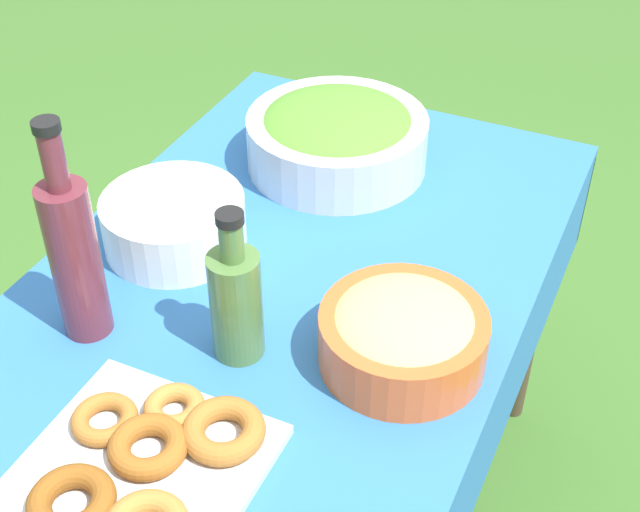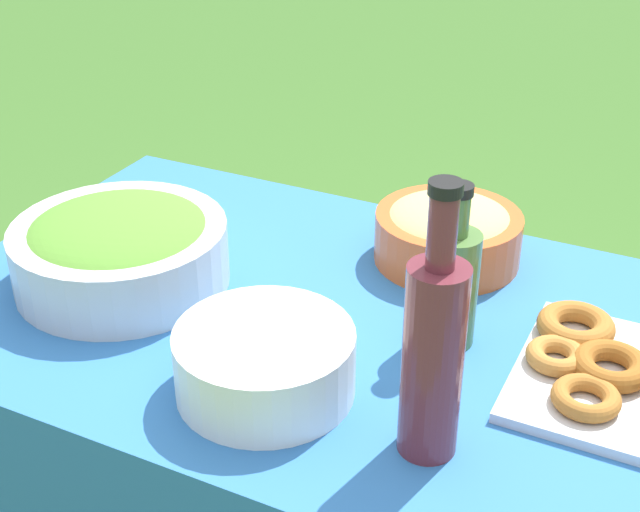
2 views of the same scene
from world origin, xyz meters
name	(u,v)px [view 2 (image 2 of 2)]	position (x,y,z in m)	size (l,w,h in m)	color
picnic_table	(343,374)	(0.00, 0.00, 0.67)	(1.34, 0.81, 0.77)	#2D6BB2
salad_bowl	(120,248)	(0.38, 0.06, 0.84)	(0.36, 0.36, 0.13)	silver
pasta_bowl	(448,232)	(-0.08, -0.25, 0.83)	(0.25, 0.25, 0.11)	#E05B28
donut_platter	(638,377)	(-0.44, -0.02, 0.79)	(0.37, 0.31, 0.05)	silver
plate_stack	(265,362)	(0.02, 0.21, 0.82)	(0.25, 0.25, 0.10)	white
olive_oil_bottle	(452,282)	(-0.16, -0.02, 0.88)	(0.08, 0.08, 0.26)	#4C7238
wine_bottle	(433,352)	(-0.22, 0.22, 0.92)	(0.08, 0.08, 0.37)	maroon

